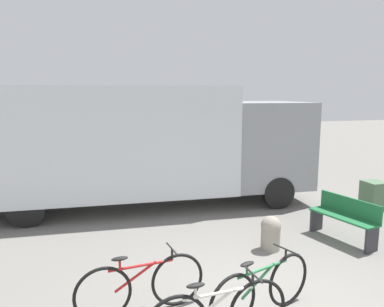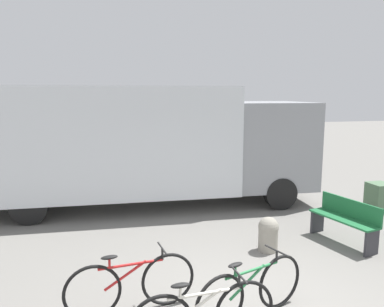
# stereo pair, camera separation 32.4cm
# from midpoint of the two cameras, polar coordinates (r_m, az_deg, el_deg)

# --- Properties ---
(delivery_truck) EXTENTS (8.72, 2.84, 3.09)m
(delivery_truck) POSITION_cam_midpoint_polar(r_m,az_deg,el_deg) (9.80, -6.34, 1.87)
(delivery_truck) COLOR silver
(delivery_truck) RESTS_ON ground
(park_bench) EXTENTS (0.72, 1.47, 0.86)m
(park_bench) POSITION_cam_midpoint_polar(r_m,az_deg,el_deg) (8.10, 23.41, -9.15)
(park_bench) COLOR #1E6638
(park_bench) RESTS_ON ground
(bicycle_near) EXTENTS (1.77, 0.44, 0.85)m
(bicycle_near) POSITION_cam_midpoint_polar(r_m,az_deg,el_deg) (5.34, -7.42, -19.16)
(bicycle_near) COLOR black
(bicycle_near) RESTS_ON ground
(bicycle_far) EXTENTS (1.69, 0.67, 0.85)m
(bicycle_far) POSITION_cam_midpoint_polar(r_m,az_deg,el_deg) (5.24, 10.90, -19.84)
(bicycle_far) COLOR black
(bicycle_far) RESTS_ON ground
(bollard_near_bench) EXTENTS (0.38, 0.38, 0.65)m
(bollard_near_bench) POSITION_cam_midpoint_polar(r_m,az_deg,el_deg) (7.31, 12.82, -11.77)
(bollard_near_bench) COLOR gray
(bollard_near_bench) RESTS_ON ground
(utility_box) EXTENTS (0.50, 0.53, 0.70)m
(utility_box) POSITION_cam_midpoint_polar(r_m,az_deg,el_deg) (10.61, 27.42, -5.91)
(utility_box) COLOR #4C6B4C
(utility_box) RESTS_ON ground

